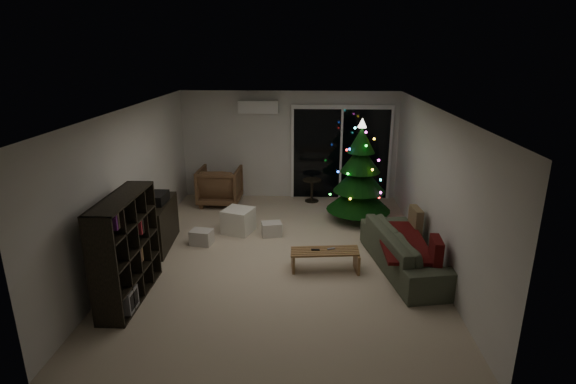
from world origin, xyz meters
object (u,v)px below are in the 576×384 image
Objects in this scene: bookshelf at (113,249)px; coffee_table at (325,260)px; christmas_tree at (360,171)px; sofa at (407,250)px; media_cabinet at (156,225)px; armchair at (220,186)px.

bookshelf is 1.40× the size of coffee_table.
christmas_tree is at bearing 27.03° from bookshelf.
christmas_tree is (-0.57, 2.12, 0.73)m from sofa.
sofa is (4.30, -0.69, -0.08)m from media_cabinet.
sofa is 2.31m from christmas_tree.
bookshelf is 1.61× the size of armchair.
bookshelf is at bearing -167.97° from coffee_table.
media_cabinet is 2.44m from armchair.
sofa is (4.30, 1.07, -0.43)m from bookshelf.
media_cabinet is at bearing -158.99° from christmas_tree.
bookshelf is at bearing 81.86° from armchair.
christmas_tree is (3.73, 3.19, 0.30)m from bookshelf.
armchair is 3.89m from coffee_table.
bookshelf is 4.45m from sofa.
sofa is 2.08× the size of coffee_table.
armchair is (0.69, 4.10, -0.33)m from bookshelf.
armchair reaches higher than media_cabinet.
media_cabinet is 1.21× the size of coffee_table.
media_cabinet is at bearing 159.11° from coffee_table.
media_cabinet reaches higher than sofa.
sofa is at bearing -12.86° from media_cabinet.
media_cabinet reaches higher than coffee_table.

